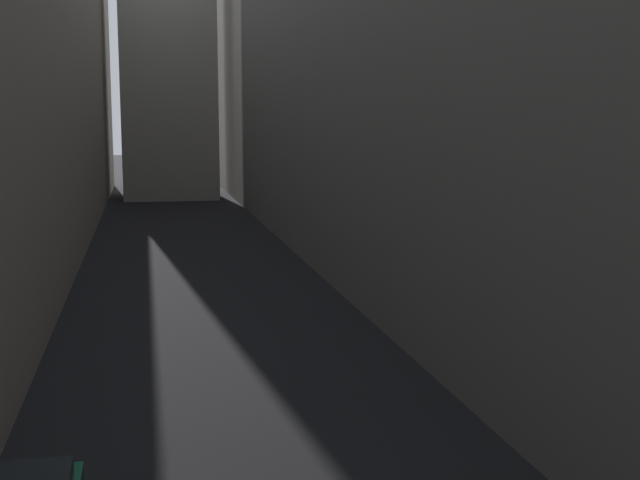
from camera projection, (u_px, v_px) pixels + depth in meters
ground_plane at (201, 284)px, 36.89m from camera, size 264.00×264.00×0.00m
building_block_right at (434, 55)px, 39.63m from camera, size 11.41×108.00×20.22m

